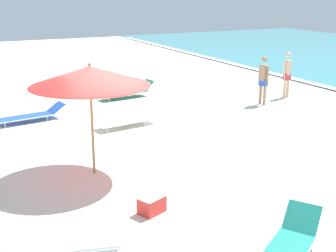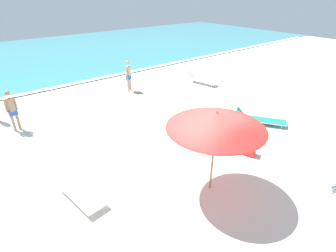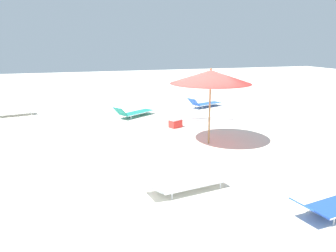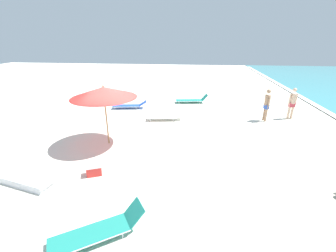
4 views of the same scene
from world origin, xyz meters
TOP-DOWN VIEW (x-y plane):
  - ground_plane at (0.00, 0.01)m, footprint 60.00×60.00m
  - beach_umbrella at (0.02, -0.61)m, footprint 2.68×2.68m
  - lounger_stack at (3.14, -2.18)m, footprint 1.04×2.00m
  - sun_lounger_under_umbrella at (-6.91, 2.93)m, footprint 0.92×2.27m
  - sun_lounger_beside_umbrella at (-5.11, -1.10)m, footprint 0.94×2.26m
  - sun_lounger_near_water_right at (4.86, 0.96)m, footprint 1.67×2.13m
  - sun_lounger_mid_beach_pair_a at (-3.21, 1.53)m, footprint 0.91×2.18m
  - beachgoer_shoreline_child at (-3.69, 6.97)m, footprint 0.44×0.27m
  - beachgoer_strolling_adult at (-4.21, 8.49)m, footprint 0.27×0.44m
  - cooler_box at (2.42, -0.24)m, footprint 0.52×0.60m

SIDE VIEW (x-z plane):
  - ground_plane at x=0.00m, z-range -0.16..0.00m
  - lounger_stack at x=3.14m, z-range 0.00..0.24m
  - cooler_box at x=2.42m, z-range 0.00..0.37m
  - sun_lounger_beside_umbrella at x=-5.11m, z-range -0.03..0.44m
  - sun_lounger_mid_beach_pair_a at x=-3.21m, z-range -0.04..0.45m
  - sun_lounger_near_water_right at x=4.86m, z-range -0.08..0.51m
  - sun_lounger_under_umbrella at x=-6.91m, z-range -0.09..0.52m
  - beachgoer_shoreline_child at x=-3.69m, z-range 0.12..1.88m
  - beachgoer_strolling_adult at x=-4.21m, z-range 0.12..1.88m
  - beach_umbrella at x=0.02m, z-range 0.99..3.55m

